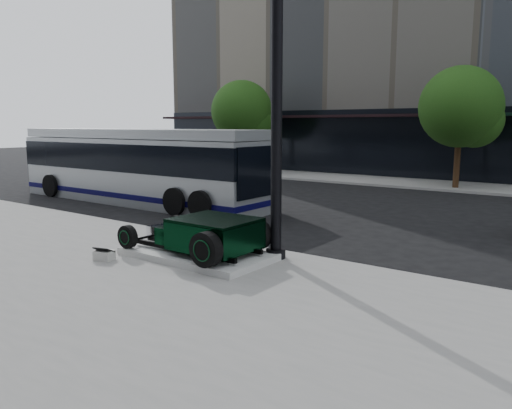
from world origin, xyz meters
The scene contains 8 objects.
ground centered at (0.00, 0.00, 0.00)m, with size 120.00×120.00×0.00m, color black.
sidewalk_far centered at (0.00, 14.00, 0.06)m, with size 70.00×4.00×0.12m, color gray.
street_trees centered at (1.15, 13.07, 3.77)m, with size 29.80×3.80×5.70m.
display_plinth centered at (-0.22, -3.71, 0.20)m, with size 3.40×1.80×0.15m, color silver.
hot_rod centered at (0.11, -3.71, 0.70)m, with size 3.22×2.00×0.81m.
info_plaque centered at (-1.71, -5.13, 0.24)m, with size 0.46×0.39×0.31m.
lamppost centered at (1.26, -2.70, 3.86)m, with size 0.45×0.45×8.10m.
transit_bus centered at (-8.33, 1.54, 1.49)m, with size 12.12×2.88×2.92m.
Camera 1 is at (7.40, -11.78, 3.10)m, focal length 35.00 mm.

